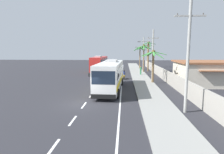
# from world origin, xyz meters

# --- Properties ---
(ground_plane) EXTENTS (160.00, 160.00, 0.00)m
(ground_plane) POSITION_xyz_m (0.00, 0.00, 0.00)
(ground_plane) COLOR #28282D
(sidewalk_kerb) EXTENTS (3.20, 90.00, 0.14)m
(sidewalk_kerb) POSITION_xyz_m (6.80, 10.00, 0.07)
(sidewalk_kerb) COLOR gray
(sidewalk_kerb) RESTS_ON ground
(lane_markings) EXTENTS (3.53, 71.00, 0.01)m
(lane_markings) POSITION_xyz_m (2.13, 14.39, 0.00)
(lane_markings) COLOR white
(lane_markings) RESTS_ON ground
(boundary_wall) EXTENTS (0.24, 60.00, 1.86)m
(boundary_wall) POSITION_xyz_m (10.60, 14.00, 0.93)
(boundary_wall) COLOR #9E998E
(boundary_wall) RESTS_ON ground
(coach_bus_foreground) EXTENTS (3.37, 12.07, 3.84)m
(coach_bus_foreground) POSITION_xyz_m (1.99, 6.69, 2.00)
(coach_bus_foreground) COLOR silver
(coach_bus_foreground) RESTS_ON ground
(coach_bus_far_lane) EXTENTS (3.24, 10.94, 3.81)m
(coach_bus_far_lane) POSITION_xyz_m (-2.09, 27.05, 1.98)
(coach_bus_far_lane) COLOR red
(coach_bus_far_lane) RESTS_ON ground
(motorcycle_beside_bus) EXTENTS (0.56, 1.96, 1.56)m
(motorcycle_beside_bus) POSITION_xyz_m (3.76, 16.22, 0.64)
(motorcycle_beside_bus) COLOR black
(motorcycle_beside_bus) RESTS_ON ground
(pedestrian_near_kerb) EXTENTS (0.36, 0.36, 1.74)m
(pedestrian_near_kerb) POSITION_xyz_m (7.15, 21.63, 1.05)
(pedestrian_near_kerb) COLOR #2D7A47
(pedestrian_near_kerb) RESTS_ON sidewalk_kerb
(utility_pole_nearest) EXTENTS (2.44, 0.24, 9.39)m
(utility_pole_nearest) POSITION_xyz_m (8.82, -1.83, 4.89)
(utility_pole_nearest) COLOR #9E9E99
(utility_pole_nearest) RESTS_ON ground
(utility_pole_mid) EXTENTS (3.52, 0.24, 8.48)m
(utility_pole_mid) POSITION_xyz_m (8.38, 14.82, 4.53)
(utility_pole_mid) COLOR #9E9E99
(utility_pole_mid) RESTS_ON ground
(utility_pole_far) EXTENTS (3.28, 0.24, 8.38)m
(utility_pole_far) POSITION_xyz_m (8.51, 31.47, 4.48)
(utility_pole_far) COLOR #9E9E99
(utility_pole_far) RESTS_ON ground
(palm_nearest) EXTENTS (3.80, 3.88, 6.38)m
(palm_nearest) POSITION_xyz_m (8.19, 26.57, 4.84)
(palm_nearest) COLOR brown
(palm_nearest) RESTS_ON ground
(palm_second) EXTENTS (4.10, 4.05, 5.16)m
(palm_second) POSITION_xyz_m (8.19, 12.15, 3.73)
(palm_second) COLOR brown
(palm_second) RESTS_ON ground
(palm_third) EXTENTS (3.41, 3.56, 7.18)m
(palm_third) POSITION_xyz_m (9.54, 29.09, 4.88)
(palm_third) COLOR brown
(palm_third) RESTS_ON ground
(palm_fourth) EXTENTS (3.74, 3.80, 6.08)m
(palm_fourth) POSITION_xyz_m (7.98, 34.84, 4.56)
(palm_fourth) COLOR brown
(palm_fourth) RESTS_ON ground
(palm_farthest) EXTENTS (3.45, 3.36, 6.93)m
(palm_farthest) POSITION_xyz_m (10.60, 39.03, 4.76)
(palm_farthest) COLOR brown
(palm_farthest) RESTS_ON ground
(roadside_building) EXTENTS (10.89, 8.04, 3.51)m
(roadside_building) POSITION_xyz_m (17.08, 11.52, 1.77)
(roadside_building) COLOR beige
(roadside_building) RESTS_ON ground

